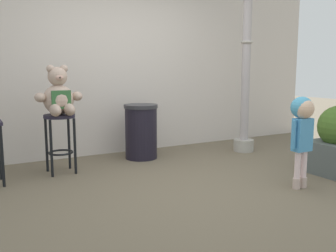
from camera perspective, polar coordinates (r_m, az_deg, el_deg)
name	(u,v)px	position (r m, az deg, el deg)	size (l,w,h in m)	color
ground_plane	(188,186)	(4.05, 3.11, -9.23)	(24.00, 24.00, 0.00)	brown
building_wall	(115,20)	(5.77, -8.21, 15.78)	(7.39, 0.30, 3.94)	beige
bar_stool_with_teddy	(60,132)	(4.64, -16.26, -0.84)	(0.37, 0.37, 0.71)	#211E2E
teddy_bear	(59,97)	(4.57, -16.41, 4.36)	(0.55, 0.50, 0.59)	tan
child_walking	(302,122)	(4.08, 19.93, 0.55)	(0.31, 0.24, 0.97)	#C3AAA0
trash_bin	(141,131)	(5.23, -4.16, -0.82)	(0.47, 0.47, 0.76)	black
lamppost	(246,77)	(5.73, 11.84, 7.30)	(0.31, 0.31, 2.84)	#A7A399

